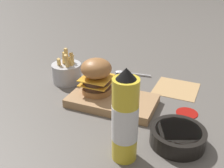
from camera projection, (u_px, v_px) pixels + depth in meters
The scene contains 9 objects.
ground_plane at pixel (115, 105), 0.88m from camera, with size 6.00×6.00×0.00m, color #5B5651.
serving_board at pixel (112, 101), 0.87m from camera, with size 0.29×0.16×0.03m.
burger at pixel (96, 76), 0.87m from camera, with size 0.10×0.10×0.12m.
ketchup_bottle at pixel (125, 119), 0.60m from camera, with size 0.06×0.06×0.24m.
fries_basket at pixel (67, 72), 1.02m from camera, with size 0.11×0.11×0.14m.
side_bowl at pixel (178, 136), 0.69m from camera, with size 0.15×0.15×0.04m.
spoon at pixel (125, 73), 1.10m from camera, with size 0.15×0.03×0.01m.
ketchup_puddle at pixel (187, 113), 0.83m from camera, with size 0.07×0.07×0.00m.
parchment_square at pixel (176, 88), 0.98m from camera, with size 0.16×0.16×0.00m.
Camera 1 is at (0.28, -0.70, 0.46)m, focal length 42.00 mm.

